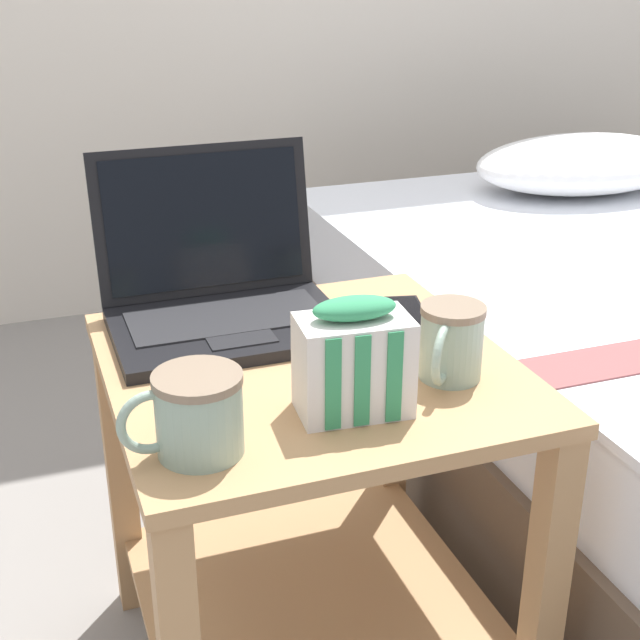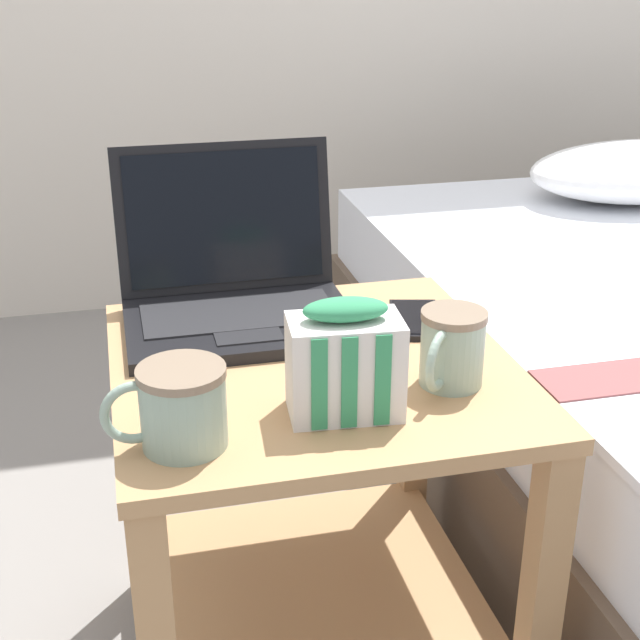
{
  "view_description": "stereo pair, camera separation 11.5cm",
  "coord_description": "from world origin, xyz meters",
  "views": [
    {
      "loc": [
        -0.36,
        -1.03,
        1.07
      ],
      "look_at": [
        0.0,
        -0.04,
        0.62
      ],
      "focal_mm": 50.0,
      "sensor_mm": 36.0,
      "label": 1
    },
    {
      "loc": [
        -0.25,
        -1.07,
        1.07
      ],
      "look_at": [
        0.0,
        -0.04,
        0.62
      ],
      "focal_mm": 50.0,
      "sensor_mm": 36.0,
      "label": 2
    }
  ],
  "objects": [
    {
      "name": "bedside_table",
      "position": [
        0.0,
        0.0,
        0.34
      ],
      "size": [
        0.54,
        0.55,
        0.54
      ],
      "color": "tan",
      "rests_on": "ground_plane"
    },
    {
      "name": "laptop",
      "position": [
        -0.08,
        0.18,
        0.59
      ],
      "size": [
        0.34,
        0.29,
        0.25
      ],
      "color": "black",
      "rests_on": "bedside_table"
    },
    {
      "name": "mug_front_left",
      "position": [
        0.16,
        -0.11,
        0.6
      ],
      "size": [
        0.1,
        0.11,
        0.1
      ],
      "color": "#8CA593",
      "rests_on": "bedside_table"
    },
    {
      "name": "mug_front_right",
      "position": [
        -0.19,
        -0.17,
        0.59
      ],
      "size": [
        0.14,
        0.1,
        0.1
      ],
      "color": "#8CA593",
      "rests_on": "bedside_table"
    },
    {
      "name": "snack_bag",
      "position": [
        0.01,
        -0.14,
        0.61
      ],
      "size": [
        0.14,
        0.09,
        0.15
      ],
      "color": "silver",
      "rests_on": "bedside_table"
    },
    {
      "name": "cell_phone",
      "position": [
        0.18,
        0.1,
        0.54
      ],
      "size": [
        0.1,
        0.15,
        0.01
      ],
      "color": "black",
      "rests_on": "bedside_table"
    }
  ]
}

